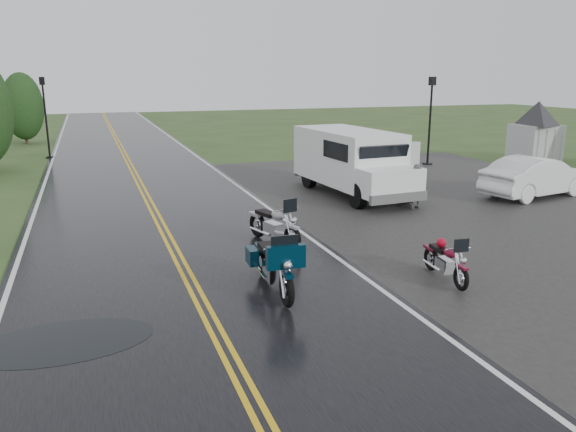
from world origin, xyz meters
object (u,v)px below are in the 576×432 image
object	(u,v)px
motorcycle_red	(462,268)
motorcycle_silver	(293,228)
lamp_post_far_left	(46,118)
lamp_post_far_right	(430,121)
van_white	(359,173)
motorcycle_teal	(287,275)
sedan_white	(536,177)
visitor_center	(538,117)
person_at_van	(415,187)

from	to	relation	value
motorcycle_red	motorcycle_silver	xyz separation A→B (m)	(-2.44, 3.80, 0.12)
lamp_post_far_left	motorcycle_red	bearing A→B (deg)	-68.97
motorcycle_silver	lamp_post_far_right	distance (m)	16.28
motorcycle_silver	van_white	distance (m)	5.49
motorcycle_teal	sedan_white	size ratio (longest dim) A/B	0.53
visitor_center	person_at_van	world-z (taller)	visitor_center
motorcycle_teal	lamp_post_far_right	distance (m)	19.66
motorcycle_silver	sedan_white	size ratio (longest dim) A/B	0.50
motorcycle_silver	sedan_white	bearing A→B (deg)	0.47
lamp_post_far_left	van_white	bearing A→B (deg)	-57.10
lamp_post_far_left	lamp_post_far_right	size ratio (longest dim) A/B	0.99
person_at_van	lamp_post_far_right	world-z (taller)	lamp_post_far_right
sedan_white	lamp_post_far_right	distance (m)	8.15
motorcycle_teal	visitor_center	bearing A→B (deg)	38.36
visitor_center	motorcycle_teal	bearing A→B (deg)	-143.95
motorcycle_red	lamp_post_far_right	size ratio (longest dim) A/B	0.42
visitor_center	van_white	distance (m)	14.66
motorcycle_teal	motorcycle_red	bearing A→B (deg)	-3.98
motorcycle_red	sedan_white	size ratio (longest dim) A/B	0.41
motorcycle_red	lamp_post_far_right	bearing A→B (deg)	65.60
visitor_center	motorcycle_teal	distance (m)	22.88
van_white	lamp_post_far_right	bearing A→B (deg)	40.24
motorcycle_silver	lamp_post_far_left	distance (m)	21.65
visitor_center	lamp_post_far_right	bearing A→B (deg)	166.45
visitor_center	person_at_van	distance (m)	13.42
motorcycle_red	lamp_post_far_right	world-z (taller)	lamp_post_far_right
motorcycle_teal	van_white	xyz separation A→B (m)	(5.19, 7.28, 0.54)
person_at_van	sedan_white	world-z (taller)	person_at_van
person_at_van	lamp_post_far_left	world-z (taller)	lamp_post_far_left
motorcycle_teal	lamp_post_far_right	xyz separation A→B (m)	(12.89, 14.77, 1.51)
van_white	sedan_white	world-z (taller)	van_white
motorcycle_silver	van_white	size ratio (longest dim) A/B	0.36
lamp_post_far_left	lamp_post_far_right	distance (m)	20.54
motorcycle_teal	lamp_post_far_left	xyz separation A→B (m)	(-5.53, 23.85, 1.50)
motorcycle_red	visitor_center	bearing A→B (deg)	49.91
person_at_van	van_white	bearing A→B (deg)	-36.40
motorcycle_red	sedan_white	world-z (taller)	sedan_white
motorcycle_teal	van_white	size ratio (longest dim) A/B	0.38
person_at_van	lamp_post_far_right	distance (m)	10.17
person_at_van	lamp_post_far_left	distance (m)	21.39
visitor_center	motorcycle_red	xyz separation A→B (m)	(-14.65, -13.85, -1.84)
lamp_post_far_right	lamp_post_far_left	bearing A→B (deg)	153.77
motorcycle_silver	person_at_van	xyz separation A→B (m)	(5.66, 3.21, 0.09)
lamp_post_far_left	sedan_white	bearing A→B (deg)	-43.61
van_white	person_at_van	size ratio (longest dim) A/B	4.17
motorcycle_red	motorcycle_teal	world-z (taller)	motorcycle_teal
person_at_van	lamp_post_far_left	size ratio (longest dim) A/B	0.35
visitor_center	sedan_white	distance (m)	9.15
motorcycle_silver	visitor_center	bearing A→B (deg)	13.86
visitor_center	motorcycle_red	bearing A→B (deg)	-136.62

